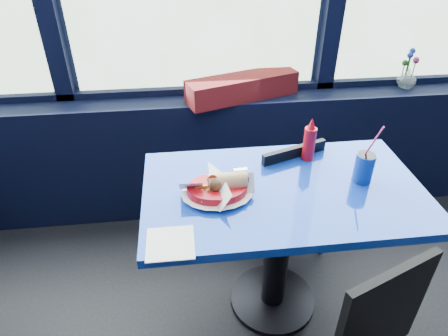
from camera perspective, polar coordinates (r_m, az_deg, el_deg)
The scene contains 9 objects.
window_sill at distance 2.60m, azimuth -3.17°, elevation 1.92°, with size 5.00×0.26×0.80m, color black.
near_table at distance 1.84m, azimuth 8.07°, elevation -7.37°, with size 1.20×0.70×0.75m.
chair_near_back at distance 2.19m, azimuth 9.40°, elevation -3.39°, with size 0.46×0.46×0.80m.
planter_box at distance 2.38m, azimuth 2.65°, elevation 11.48°, with size 0.67×0.17×0.13m, color maroon.
flower_vase at distance 2.76m, azimuth 24.74°, elevation 11.83°, with size 0.15×0.15×0.24m.
food_basket at distance 1.65m, azimuth -0.79°, elevation -2.88°, with size 0.33×0.33×0.10m.
ketchup_bottle at distance 1.90m, azimuth 12.11°, elevation 3.76°, with size 0.06×0.06×0.21m.
soda_cup at distance 1.82m, azimuth 19.37°, elevation 0.13°, with size 0.08×0.08×0.28m.
napkin at distance 1.47m, azimuth -7.68°, elevation -10.63°, with size 0.17×0.17×0.00m, color white.
Camera 1 is at (-0.12, 0.67, 1.77)m, focal length 32.00 mm.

